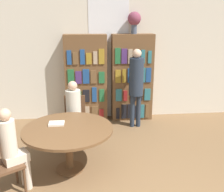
# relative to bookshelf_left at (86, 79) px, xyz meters

# --- Properties ---
(wall_back) EXTENTS (6.40, 0.07, 3.00)m
(wall_back) POSITION_rel_bookshelf_left_xyz_m (0.53, 0.19, 0.51)
(wall_back) COLOR beige
(wall_back) RESTS_ON ground_plane
(bookshelf_left) EXTENTS (0.94, 0.34, 1.99)m
(bookshelf_left) POSITION_rel_bookshelf_left_xyz_m (0.00, 0.00, 0.00)
(bookshelf_left) COLOR brown
(bookshelf_left) RESTS_ON ground_plane
(bookshelf_right) EXTENTS (0.94, 0.34, 1.99)m
(bookshelf_right) POSITION_rel_bookshelf_left_xyz_m (1.06, -0.00, -0.00)
(bookshelf_right) COLOR brown
(bookshelf_right) RESTS_ON ground_plane
(flower_vase) EXTENTS (0.29, 0.29, 0.47)m
(flower_vase) POSITION_rel_bookshelf_left_xyz_m (1.08, 0.00, 1.30)
(flower_vase) COLOR #475166
(flower_vase) RESTS_ON bookshelf_right
(reading_table) EXTENTS (1.39, 1.39, 0.72)m
(reading_table) POSITION_rel_bookshelf_left_xyz_m (-0.29, -2.12, -0.37)
(reading_table) COLOR brown
(reading_table) RESTS_ON ground_plane
(chair_near_camera) EXTENTS (0.55, 0.55, 0.90)m
(chair_near_camera) POSITION_rel_bookshelf_left_xyz_m (-1.15, -2.68, -0.49)
(chair_near_camera) COLOR brown
(chair_near_camera) RESTS_ON ground_plane
(chair_left_side) EXTENTS (0.42, 0.42, 0.90)m
(chair_left_side) POSITION_rel_bookshelf_left_xyz_m (-0.23, -1.09, -0.49)
(chair_left_side) COLOR brown
(chair_left_side) RESTS_ON ground_plane
(seated_reader_left) EXTENTS (0.29, 0.38, 1.24)m
(seated_reader_left) POSITION_rel_bookshelf_left_xyz_m (-0.24, -1.26, -0.28)
(seated_reader_left) COLOR beige
(seated_reader_left) RESTS_ON ground_plane
(seated_reader_right) EXTENTS (0.39, 0.36, 1.24)m
(seated_reader_right) POSITION_rel_bookshelf_left_xyz_m (-0.99, -2.58, -0.31)
(seated_reader_right) COLOR beige
(seated_reader_right) RESTS_ON ground_plane
(librarian_standing) EXTENTS (0.31, 0.58, 1.72)m
(librarian_standing) POSITION_rel_bookshelf_left_xyz_m (1.07, -0.50, 0.06)
(librarian_standing) COLOR #232D3D
(librarian_standing) RESTS_ON ground_plane
(open_book_on_table) EXTENTS (0.24, 0.18, 0.03)m
(open_book_on_table) POSITION_rel_bookshelf_left_xyz_m (-0.47, -1.96, -0.25)
(open_book_on_table) COLOR silver
(open_book_on_table) RESTS_ON reading_table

